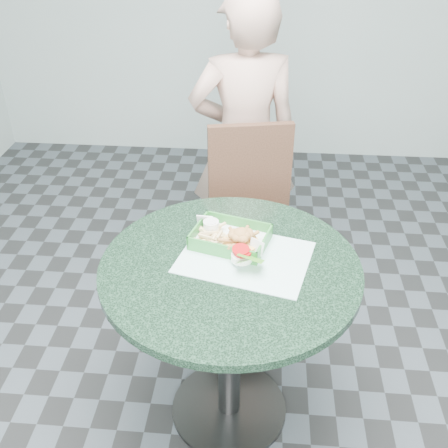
# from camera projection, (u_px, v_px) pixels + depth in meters

# --- Properties ---
(floor) EXTENTS (4.00, 5.00, 0.02)m
(floor) POSITION_uv_depth(u_px,v_px,m) (229.00, 409.00, 2.20)
(floor) COLOR #303335
(floor) RESTS_ON ground
(cafe_table) EXTENTS (0.89, 0.89, 0.75)m
(cafe_table) POSITION_uv_depth(u_px,v_px,m) (230.00, 306.00, 1.88)
(cafe_table) COLOR #353535
(cafe_table) RESTS_ON floor
(dining_chair) EXTENTS (0.40, 0.40, 0.93)m
(dining_chair) POSITION_uv_depth(u_px,v_px,m) (248.00, 210.00, 2.50)
(dining_chair) COLOR #412917
(dining_chair) RESTS_ON floor
(diner_person) EXTENTS (0.61, 0.46, 1.50)m
(diner_person) POSITION_uv_depth(u_px,v_px,m) (244.00, 144.00, 2.62)
(diner_person) COLOR tan
(diner_person) RESTS_ON floor
(placemat) EXTENTS (0.50, 0.42, 0.00)m
(placemat) POSITION_uv_depth(u_px,v_px,m) (245.00, 262.00, 1.81)
(placemat) COLOR silver
(placemat) RESTS_ON cafe_table
(food_basket) EXTENTS (0.26, 0.19, 0.05)m
(food_basket) POSITION_uv_depth(u_px,v_px,m) (230.00, 244.00, 1.87)
(food_basket) COLOR #2A7D30
(food_basket) RESTS_ON placemat
(crab_sandwich) EXTENTS (0.13, 0.13, 0.07)m
(crab_sandwich) POSITION_uv_depth(u_px,v_px,m) (243.00, 241.00, 1.83)
(crab_sandwich) COLOR gold
(crab_sandwich) RESTS_ON food_basket
(fries_pile) EXTENTS (0.13, 0.13, 0.04)m
(fries_pile) POSITION_uv_depth(u_px,v_px,m) (211.00, 243.00, 1.85)
(fries_pile) COLOR #E9C786
(fries_pile) RESTS_ON food_basket
(sauce_ramekin) EXTENTS (0.06, 0.06, 0.03)m
(sauce_ramekin) POSITION_uv_depth(u_px,v_px,m) (208.00, 232.00, 1.88)
(sauce_ramekin) COLOR white
(sauce_ramekin) RESTS_ON food_basket
(garnish_cup) EXTENTS (0.11, 0.10, 0.04)m
(garnish_cup) POSITION_uv_depth(u_px,v_px,m) (253.00, 258.00, 1.77)
(garnish_cup) COLOR white
(garnish_cup) RESTS_ON food_basket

